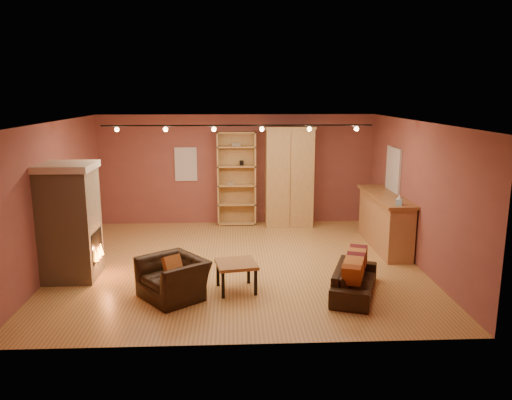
{
  "coord_description": "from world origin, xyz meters",
  "views": [
    {
      "loc": [
        -0.1,
        -9.43,
        3.33
      ],
      "look_at": [
        0.35,
        0.2,
        1.25
      ],
      "focal_mm": 35.0,
      "sensor_mm": 36.0,
      "label": 1
    }
  ],
  "objects_px": {
    "armoire": "(289,176)",
    "bookcase": "(237,178)",
    "fireplace": "(70,222)",
    "armchair": "(173,272)",
    "coffee_table": "(236,267)",
    "bar_counter": "(385,221)",
    "loveseat": "(355,274)"
  },
  "relations": [
    {
      "from": "fireplace",
      "to": "armchair",
      "type": "bearing_deg",
      "value": -27.6
    },
    {
      "from": "loveseat",
      "to": "armoire",
      "type": "bearing_deg",
      "value": 27.59
    },
    {
      "from": "loveseat",
      "to": "armchair",
      "type": "xyz_separation_m",
      "value": [
        -3.04,
        -0.02,
        0.11
      ]
    },
    {
      "from": "bookcase",
      "to": "loveseat",
      "type": "relative_size",
      "value": 1.42
    },
    {
      "from": "fireplace",
      "to": "bookcase",
      "type": "distance_m",
      "value": 4.8
    },
    {
      "from": "bar_counter",
      "to": "armchair",
      "type": "height_order",
      "value": "bar_counter"
    },
    {
      "from": "fireplace",
      "to": "bookcase",
      "type": "bearing_deg",
      "value": 50.89
    },
    {
      "from": "fireplace",
      "to": "bar_counter",
      "type": "relative_size",
      "value": 0.86
    },
    {
      "from": "bookcase",
      "to": "armoire",
      "type": "bearing_deg",
      "value": -8.43
    },
    {
      "from": "fireplace",
      "to": "loveseat",
      "type": "xyz_separation_m",
      "value": [
        4.97,
        -0.99,
        -0.72
      ]
    },
    {
      "from": "loveseat",
      "to": "bar_counter",
      "type": "bearing_deg",
      "value": -6.66
    },
    {
      "from": "bookcase",
      "to": "loveseat",
      "type": "distance_m",
      "value": 5.17
    },
    {
      "from": "armchair",
      "to": "bookcase",
      "type": "bearing_deg",
      "value": 128.73
    },
    {
      "from": "fireplace",
      "to": "coffee_table",
      "type": "height_order",
      "value": "fireplace"
    },
    {
      "from": "armchair",
      "to": "coffee_table",
      "type": "bearing_deg",
      "value": 65.6
    },
    {
      "from": "fireplace",
      "to": "armoire",
      "type": "distance_m",
      "value": 5.61
    },
    {
      "from": "armoire",
      "to": "armchair",
      "type": "xyz_separation_m",
      "value": [
        -2.42,
        -4.54,
        -0.82
      ]
    },
    {
      "from": "bookcase",
      "to": "bar_counter",
      "type": "height_order",
      "value": "bookcase"
    },
    {
      "from": "bookcase",
      "to": "bar_counter",
      "type": "bearing_deg",
      "value": -33.86
    },
    {
      "from": "bar_counter",
      "to": "armchair",
      "type": "distance_m",
      "value": 5.02
    },
    {
      "from": "armoire",
      "to": "bookcase",
      "type": "bearing_deg",
      "value": 171.57
    },
    {
      "from": "coffee_table",
      "to": "bar_counter",
      "type": "bearing_deg",
      "value": 35.43
    },
    {
      "from": "armoire",
      "to": "bar_counter",
      "type": "distance_m",
      "value": 2.81
    },
    {
      "from": "armoire",
      "to": "loveseat",
      "type": "bearing_deg",
      "value": -82.2
    },
    {
      "from": "fireplace",
      "to": "loveseat",
      "type": "distance_m",
      "value": 5.12
    },
    {
      "from": "bar_counter",
      "to": "loveseat",
      "type": "relative_size",
      "value": 1.46
    },
    {
      "from": "coffee_table",
      "to": "loveseat",
      "type": "bearing_deg",
      "value": -6.74
    },
    {
      "from": "armoire",
      "to": "armchair",
      "type": "distance_m",
      "value": 5.21
    },
    {
      "from": "fireplace",
      "to": "loveseat",
      "type": "bearing_deg",
      "value": -11.25
    },
    {
      "from": "fireplace",
      "to": "armchair",
      "type": "xyz_separation_m",
      "value": [
        1.93,
        -1.01,
        -0.61
      ]
    },
    {
      "from": "loveseat",
      "to": "armchair",
      "type": "bearing_deg",
      "value": 110.21
    },
    {
      "from": "bar_counter",
      "to": "coffee_table",
      "type": "relative_size",
      "value": 3.18
    }
  ]
}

